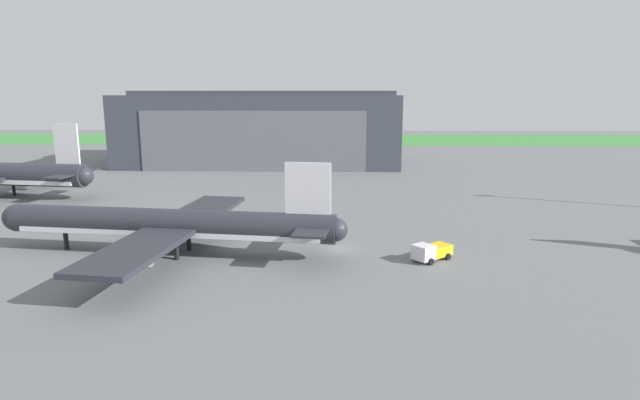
{
  "coord_description": "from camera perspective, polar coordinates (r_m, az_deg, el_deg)",
  "views": [
    {
      "loc": [
        -0.46,
        -60.58,
        18.49
      ],
      "look_at": [
        -2.75,
        14.82,
        3.17
      ],
      "focal_mm": 28.9,
      "sensor_mm": 36.0,
      "label": 1
    }
  ],
  "objects": [
    {
      "name": "grass_field_strip",
      "position": [
        222.91,
        1.86,
        6.73
      ],
      "size": [
        440.0,
        56.0,
        0.08
      ],
      "primitive_type": "cube",
      "color": "#3F893F",
      "rests_on": "ground_plane"
    },
    {
      "name": "baggage_tug",
      "position": [
        60.37,
        12.2,
        -5.57
      ],
      "size": [
        5.17,
        4.81,
        2.03
      ],
      "color": "silver",
      "rests_on": "ground_plane"
    },
    {
      "name": "ground_plane",
      "position": [
        63.34,
        2.09,
        -5.5
      ],
      "size": [
        440.0,
        440.0,
        0.0
      ],
      "primitive_type": "plane",
      "color": "slate"
    },
    {
      "name": "airliner_near_left",
      "position": [
        62.96,
        -16.25,
        -2.62
      ],
      "size": [
        42.24,
        35.65,
        11.29
      ],
      "color": "#282B33",
      "rests_on": "ground_plane"
    },
    {
      "name": "maintenance_hangar",
      "position": [
        146.55,
        -6.31,
        7.87
      ],
      "size": [
        73.07,
        37.99,
        19.79
      ],
      "color": "#383D47",
      "rests_on": "ground_plane"
    }
  ]
}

